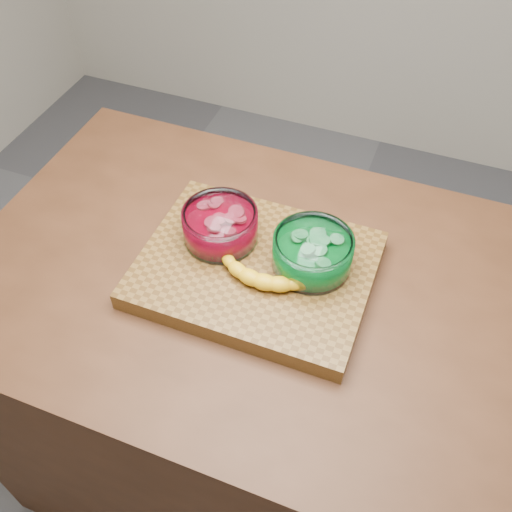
% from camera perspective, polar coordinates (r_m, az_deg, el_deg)
% --- Properties ---
extents(ground, '(3.50, 3.50, 0.00)m').
position_cam_1_polar(ground, '(1.93, 0.00, -19.31)').
color(ground, '#545559').
rests_on(ground, ground).
extents(counter, '(1.20, 0.80, 0.90)m').
position_cam_1_polar(counter, '(1.52, 0.00, -12.86)').
color(counter, '#462715').
rests_on(counter, ground).
extents(cutting_board, '(0.45, 0.35, 0.04)m').
position_cam_1_polar(cutting_board, '(1.13, 0.00, -1.35)').
color(cutting_board, brown).
rests_on(cutting_board, counter).
extents(bowl_red, '(0.15, 0.15, 0.07)m').
position_cam_1_polar(bowl_red, '(1.14, -3.59, 3.06)').
color(bowl_red, white).
rests_on(bowl_red, cutting_board).
extents(bowl_green, '(0.15, 0.15, 0.07)m').
position_cam_1_polar(bowl_green, '(1.09, 5.68, 0.32)').
color(bowl_green, white).
rests_on(bowl_green, cutting_board).
extents(banana, '(0.25, 0.12, 0.04)m').
position_cam_1_polar(banana, '(1.08, 1.20, -1.36)').
color(banana, gold).
rests_on(banana, cutting_board).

